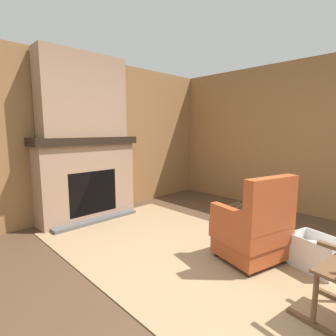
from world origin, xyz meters
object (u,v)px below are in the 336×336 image
at_px(oil_lamp_vase, 66,131).
at_px(armchair, 254,230).
at_px(storage_case, 101,133).
at_px(firewood_stack, 239,209).
at_px(laundry_basket, 316,253).

bearing_deg(oil_lamp_vase, armchair, 18.14).
bearing_deg(storage_case, armchair, 5.79).
height_order(armchair, firewood_stack, armchair).
relative_size(oil_lamp_vase, storage_case, 0.96).
bearing_deg(firewood_stack, laundry_basket, -35.86).
distance_m(armchair, firewood_stack, 1.75).
bearing_deg(storage_case, oil_lamp_vase, -90.01).
bearing_deg(oil_lamp_vase, storage_case, 89.99).
relative_size(firewood_stack, laundry_basket, 0.84).
xyz_separation_m(firewood_stack, oil_lamp_vase, (-1.58, -2.26, 1.31)).
height_order(oil_lamp_vase, storage_case, oil_lamp_vase).
distance_m(laundry_basket, oil_lamp_vase, 3.52).
relative_size(armchair, oil_lamp_vase, 3.89).
bearing_deg(firewood_stack, oil_lamp_vase, -124.94).
distance_m(armchair, oil_lamp_vase, 2.90).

